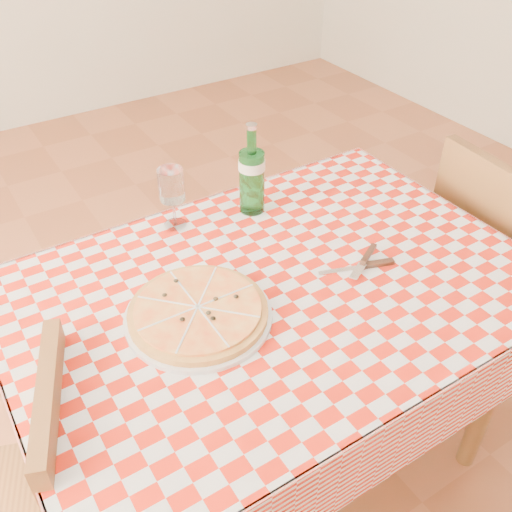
# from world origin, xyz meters

# --- Properties ---
(dining_table) EXTENTS (1.20, 0.80, 0.75)m
(dining_table) POSITION_xyz_m (0.00, 0.00, 0.66)
(dining_table) COLOR brown
(dining_table) RESTS_ON ground
(tablecloth) EXTENTS (1.30, 0.90, 0.01)m
(tablecloth) POSITION_xyz_m (0.00, 0.00, 0.75)
(tablecloth) COLOR #B0190A
(tablecloth) RESTS_ON dining_table
(chair_near) EXTENTS (0.43, 0.43, 0.88)m
(chair_near) POSITION_xyz_m (0.86, -0.02, 0.50)
(chair_near) COLOR brown
(chair_near) RESTS_ON ground
(chair_far) EXTENTS (0.48, 0.48, 0.82)m
(chair_far) POSITION_xyz_m (-0.66, -0.03, 0.47)
(chair_far) COLOR brown
(chair_far) RESTS_ON ground
(pizza_plate) EXTENTS (0.35, 0.35, 0.04)m
(pizza_plate) POSITION_xyz_m (-0.22, -0.00, 0.78)
(pizza_plate) COLOR #D08C45
(pizza_plate) RESTS_ON tablecloth
(water_bottle) EXTENTS (0.09, 0.09, 0.27)m
(water_bottle) POSITION_xyz_m (0.13, 0.32, 0.89)
(water_bottle) COLOR #1A6A26
(water_bottle) RESTS_ON tablecloth
(wine_glass) EXTENTS (0.09, 0.09, 0.18)m
(wine_glass) POSITION_xyz_m (-0.10, 0.37, 0.85)
(wine_glass) COLOR white
(wine_glass) RESTS_ON tablecloth
(cutlery) EXTENTS (0.24, 0.21, 0.02)m
(cutlery) POSITION_xyz_m (0.23, -0.06, 0.77)
(cutlery) COLOR silver
(cutlery) RESTS_ON tablecloth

